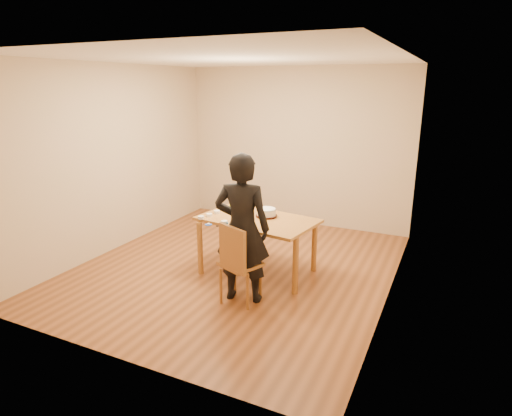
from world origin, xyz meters
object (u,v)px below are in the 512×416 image
at_px(cake_plate, 266,216).
at_px(person, 242,229).
at_px(dining_table, 258,220).
at_px(cake, 266,212).
at_px(dining_chair, 241,264).

distance_m(cake_plate, person, 0.86).
distance_m(dining_table, person, 0.76).
bearing_deg(person, cake_plate, -97.11).
xyz_separation_m(cake_plate, person, (0.08, -0.85, 0.10)).
distance_m(dining_table, cake, 0.16).
height_order(dining_table, cake_plate, cake_plate).
relative_size(cake, person, 0.14).
relative_size(cake_plate, person, 0.16).
relative_size(dining_chair, person, 0.23).
relative_size(dining_table, dining_chair, 3.70).
bearing_deg(cake_plate, dining_chair, -84.96).
bearing_deg(cake, dining_chair, -84.96).
distance_m(dining_table, dining_chair, 0.84).
bearing_deg(dining_chair, cake, 118.30).
relative_size(dining_table, cake_plate, 5.27).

